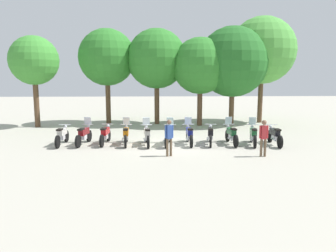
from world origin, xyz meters
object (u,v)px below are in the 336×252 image
(tree_4, at_px, (233,62))
(motorcycle_5, at_px, (168,135))
(motorcycle_8, at_px, (231,134))
(motorcycle_9, at_px, (253,135))
(motorcycle_1, at_px, (84,135))
(tree_3, at_px, (200,66))
(person_1, at_px, (264,135))
(tree_2, at_px, (157,59))
(motorcycle_0, at_px, (62,135))
(motorcycle_3, at_px, (126,135))
(tree_5, at_px, (262,51))
(motorcycle_4, at_px, (147,135))
(motorcycle_6, at_px, (189,134))
(motorcycle_7, at_px, (210,135))
(motorcycle_2, at_px, (105,134))
(tree_0, at_px, (34,61))
(tree_1, at_px, (107,58))
(person_0, at_px, (169,135))
(motorcycle_10, at_px, (275,135))

(tree_4, bearing_deg, motorcycle_5, -124.68)
(motorcycle_8, bearing_deg, motorcycle_9, -101.25)
(motorcycle_5, distance_m, tree_4, 9.40)
(motorcycle_1, distance_m, tree_3, 10.10)
(person_1, bearing_deg, tree_2, -154.67)
(motorcycle_0, relative_size, motorcycle_3, 1.00)
(person_1, bearing_deg, tree_5, 164.42)
(tree_4, bearing_deg, motorcycle_4, -130.31)
(motorcycle_8, height_order, motorcycle_9, same)
(motorcycle_3, height_order, motorcycle_6, same)
(tree_4, bearing_deg, motorcycle_7, -111.03)
(motorcycle_2, height_order, motorcycle_7, same)
(motorcycle_5, bearing_deg, tree_0, 64.21)
(motorcycle_2, xyz_separation_m, motorcycle_6, (4.36, -0.24, 0.01))
(tree_4, bearing_deg, tree_1, 173.56)
(motorcycle_3, height_order, person_0, person_0)
(motorcycle_0, relative_size, tree_3, 0.35)
(motorcycle_8, relative_size, motorcycle_9, 1.01)
(motorcycle_5, relative_size, motorcycle_9, 1.00)
(motorcycle_3, distance_m, motorcycle_10, 7.65)
(motorcycle_7, height_order, motorcycle_8, motorcycle_8)
(motorcycle_0, distance_m, tree_4, 12.99)
(tree_3, bearing_deg, person_1, -80.44)
(motorcycle_9, relative_size, motorcycle_10, 0.99)
(tree_0, relative_size, tree_3, 1.00)
(motorcycle_5, relative_size, tree_3, 0.35)
(motorcycle_8, height_order, person_1, person_1)
(motorcycle_10, distance_m, tree_2, 10.72)
(tree_1, bearing_deg, motorcycle_8, -46.99)
(motorcycle_5, relative_size, tree_1, 0.31)
(motorcycle_8, relative_size, tree_5, 0.28)
(motorcycle_1, height_order, motorcycle_5, same)
(motorcycle_5, distance_m, motorcycle_6, 1.09)
(motorcycle_1, height_order, motorcycle_9, same)
(motorcycle_1, bearing_deg, person_0, -113.17)
(tree_0, height_order, tree_4, tree_4)
(motorcycle_10, distance_m, person_1, 2.84)
(motorcycle_8, xyz_separation_m, tree_3, (-0.78, 6.65, 3.69))
(motorcycle_8, xyz_separation_m, person_0, (-3.33, -2.46, 0.43))
(tree_1, relative_size, tree_4, 0.99)
(motorcycle_1, relative_size, motorcycle_9, 1.00)
(motorcycle_2, xyz_separation_m, tree_2, (2.72, 7.25, 4.22))
(tree_0, distance_m, tree_1, 4.97)
(motorcycle_0, distance_m, tree_0, 8.11)
(motorcycle_0, relative_size, tree_5, 0.28)
(motorcycle_4, bearing_deg, motorcycle_0, 82.14)
(motorcycle_3, bearing_deg, motorcycle_0, 87.05)
(person_0, xyz_separation_m, tree_2, (-0.49, 10.02, 3.78))
(tree_2, bearing_deg, motorcycle_0, -123.52)
(person_0, height_order, tree_4, tree_4)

